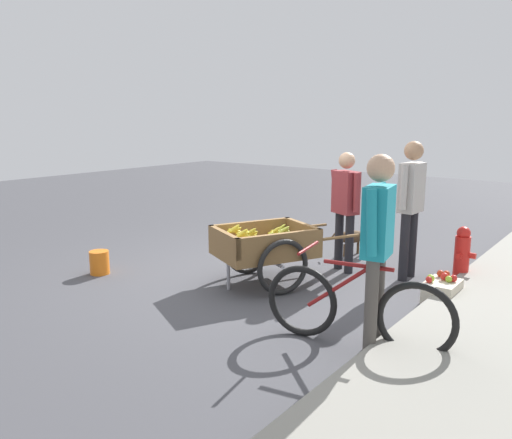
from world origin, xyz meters
name	(u,v)px	position (x,y,z in m)	size (l,w,h in m)	color
ground_plane	(251,277)	(0.00, 0.00, 0.00)	(24.00, 24.00, 0.00)	#47474C
fruit_cart	(265,248)	(0.09, 0.28, 0.44)	(1.82, 1.40, 0.72)	olive
vendor_person	(345,202)	(-0.95, 0.78, 0.91)	(0.33, 0.51, 1.53)	black
bicycle	(356,308)	(0.97, 1.92, 0.35)	(0.51, 1.64, 0.85)	black
cyclist_person	(378,235)	(0.94, 2.07, 1.01)	(0.51, 0.26, 1.67)	#4C4742
dog	(354,237)	(-1.72, 0.54, 0.27)	(0.56, 0.44, 0.40)	#4C3823
fire_hydrant	(462,254)	(-1.46, 2.10, 0.33)	(0.25, 0.25, 0.67)	red
plastic_bucket	(99,262)	(1.07, -1.59, 0.15)	(0.24, 0.24, 0.30)	orange
apple_crate	(442,290)	(-0.62, 2.15, 0.12)	(0.44, 0.32, 0.30)	beige
bystander_person	(411,197)	(-1.14, 1.55, 1.01)	(0.52, 0.23, 1.68)	black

